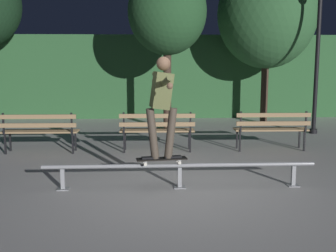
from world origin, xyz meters
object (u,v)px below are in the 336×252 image
at_px(grind_rail, 180,169).
at_px(tree_far_right, 267,14).
at_px(skateboarder, 162,99).
at_px(tree_behind_benches, 167,12).
at_px(park_bench_left_center, 157,127).
at_px(lamp_post_right, 318,39).
at_px(park_bench_leftmost, 39,128).
at_px(park_bench_right_center, 272,126).
at_px(skateboard, 162,159).

bearing_deg(grind_rail, tree_far_right, 64.52).
relative_size(skateboarder, tree_behind_benches, 0.35).
height_order(skateboarder, park_bench_left_center, skateboarder).
distance_m(skateboarder, lamp_post_right, 6.42).
distance_m(grind_rail, tree_behind_benches, 6.27).
relative_size(tree_behind_benches, tree_far_right, 0.90).
xyz_separation_m(grind_rail, tree_far_right, (3.13, 6.56, 3.00)).
bearing_deg(park_bench_left_center, tree_behind_benches, 82.87).
bearing_deg(park_bench_left_center, lamp_post_right, 26.09).
xyz_separation_m(skateboarder, park_bench_left_center, (0.00, 2.60, -0.86)).
xyz_separation_m(tree_behind_benches, lamp_post_right, (3.88, -0.85, -0.75)).
height_order(skateboarder, lamp_post_right, lamp_post_right).
relative_size(park_bench_leftmost, park_bench_right_center, 1.00).
xyz_separation_m(skateboard, tree_far_right, (3.41, 6.56, 2.84)).
xyz_separation_m(grind_rail, tree_behind_benches, (0.09, 5.54, 2.93)).
bearing_deg(park_bench_leftmost, grind_rail, -43.28).
xyz_separation_m(park_bench_left_center, lamp_post_right, (4.25, 2.08, 1.94)).
distance_m(park_bench_leftmost, lamp_post_right, 7.32).
height_order(skateboarder, park_bench_leftmost, skateboarder).
bearing_deg(lamp_post_right, grind_rail, -130.30).
bearing_deg(park_bench_right_center, lamp_post_right, 49.76).
bearing_deg(park_bench_right_center, park_bench_leftmost, 180.00).
xyz_separation_m(park_bench_leftmost, tree_far_right, (5.89, 3.96, 2.76)).
bearing_deg(grind_rail, park_bench_right_center, 49.66).
distance_m(park_bench_right_center, tree_far_right, 4.91).
bearing_deg(grind_rail, skateboarder, 179.92).
bearing_deg(tree_behind_benches, tree_far_right, 18.64).
height_order(park_bench_left_center, tree_behind_benches, tree_behind_benches).
bearing_deg(tree_far_right, grind_rail, -115.48).
distance_m(grind_rail, park_bench_left_center, 2.63).
bearing_deg(tree_far_right, skateboarder, -117.42).
bearing_deg(skateboarder, park_bench_left_center, 89.98).
bearing_deg(park_bench_leftmost, park_bench_right_center, 0.00).
distance_m(park_bench_right_center, tree_behind_benches, 4.51).
distance_m(park_bench_left_center, park_bench_right_center, 2.49).
height_order(park_bench_right_center, lamp_post_right, lamp_post_right).
relative_size(park_bench_leftmost, lamp_post_right, 0.41).
xyz_separation_m(grind_rail, skateboard, (-0.28, 0.00, 0.16)).
bearing_deg(grind_rail, park_bench_left_center, 96.07).
relative_size(skateboard, lamp_post_right, 0.21).
bearing_deg(tree_far_right, lamp_post_right, -65.76).
relative_size(park_bench_leftmost, park_bench_left_center, 1.00).
xyz_separation_m(skateboard, park_bench_left_center, (0.00, 2.60, 0.08)).
relative_size(skateboarder, park_bench_right_center, 0.97).
xyz_separation_m(tree_behind_benches, tree_far_right, (3.04, 1.02, 0.06)).
distance_m(skateboarder, tree_far_right, 7.63).
distance_m(park_bench_left_center, tree_far_right, 5.91).
xyz_separation_m(skateboard, park_bench_right_center, (2.49, 2.60, 0.08)).
height_order(park_bench_left_center, tree_far_right, tree_far_right).
distance_m(grind_rail, skateboarder, 1.13).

